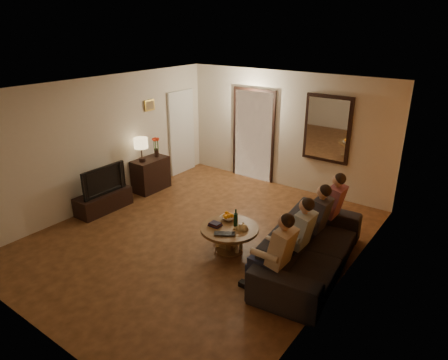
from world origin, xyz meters
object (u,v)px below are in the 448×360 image
Objects in this scene: sofa at (311,247)px; bowl at (228,218)px; table_lamp at (141,150)px; person_b at (297,240)px; person_a at (277,259)px; dog at (231,235)px; tv_stand at (104,201)px; tv at (101,179)px; coffee_table at (230,239)px; person_c at (314,224)px; wine_bottle at (236,217)px; person_d at (329,211)px; dresser at (151,174)px; laptop at (224,235)px.

bowl is at bearing 87.98° from sofa.
person_b is at bearing -11.49° from table_lamp.
dog is at bearing 152.58° from person_a.
person_b reaches higher than dog.
dog is (-1.29, -0.28, -0.09)m from sofa.
tv_stand is 1.15× the size of tv.
person_a is at bearing -25.39° from coffee_table.
person_c is 1.43m from bowl.
person_c is (0.00, 0.60, 0.00)m from person_b.
tv reaches higher than wine_bottle.
person_d is at bearing -0.36° from sofa.
dresser is 4.47m from person_a.
table_lamp reaches higher than person_b.
person_a is (4.15, -1.66, 0.23)m from dresser.
dresser reaches higher than bowl.
sofa is (4.25, 0.56, 0.18)m from tv_stand.
sofa is 2.11× the size of person_d.
person_c is 1.26× the size of coffee_table.
person_c is (0.00, 1.20, 0.00)m from person_a.
sofa is at bearing 7.53° from tv_stand.
person_d is at bearing 36.83° from bowl.
laptop is at bearing -1.09° from tv_stand.
dresser is 3.36m from laptop.
tv is at bearing 146.37° from laptop.
sofa is 9.79× the size of bowl.
laptop is at bearing -70.35° from coffee_table.
dog is (-1.19, 0.62, -0.32)m from person_a.
dresser is 2.65× the size of wine_bottle.
person_b is 1.24m from coffee_table.
bowl is at bearing -143.17° from person_d.
table_lamp is 4.17m from person_c.
sofa reaches higher than bowl.
coffee_table is 3.68× the size of bowl.
bowl is 0.57m from laptop.
laptop is at bearing -91.09° from tv.
dog is at bearing 179.08° from person_b.
person_c is at bearing 90.00° from person_b.
tv_stand is at bearing -175.72° from coffee_table.
dog is (2.95, -1.04, -0.09)m from dresser.
person_d reaches higher than dog.
table_lamp is 2.08× the size of bowl.
bowl is (-1.36, 0.18, -0.12)m from person_b.
tv_stand is 2.04× the size of dog.
person_d is 1.61m from wine_bottle.
tv_stand is at bearing -90.00° from table_lamp.
dog is at bearing 101.67° from coffee_table.
person_b reaches higher than wine_bottle.
tv reaches higher than dog.
coffee_table is at bearing -178.09° from person_b.
dresser reaches higher than laptop.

